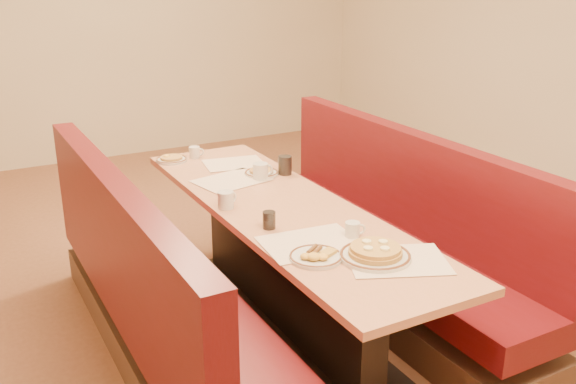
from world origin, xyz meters
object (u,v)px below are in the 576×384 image
diner_table (283,269)px  booth_left (157,302)px  booth_right (388,245)px  coffee_mug_d (195,152)px  soda_tumbler_near (269,220)px  coffee_mug_a (353,229)px  pancake_plate (375,254)px  soda_tumbler_mid (285,165)px  coffee_mug_b (226,199)px  coffee_mug_c (261,171)px  eggs_plate (316,256)px

diner_table → booth_left: 0.73m
booth_right → coffee_mug_d: 1.43m
diner_table → soda_tumbler_near: (-0.20, -0.24, 0.42)m
booth_left → coffee_mug_a: bearing=-32.4°
pancake_plate → soda_tumbler_mid: soda_tumbler_mid is taller
diner_table → coffee_mug_b: bearing=155.2°
soda_tumbler_mid → soda_tumbler_near: bearing=-123.6°
coffee_mug_c → coffee_mug_d: coffee_mug_c is taller
booth_left → soda_tumbler_near: (0.53, -0.24, 0.43)m
soda_tumbler_near → soda_tumbler_mid: soda_tumbler_mid is taller
pancake_plate → coffee_mug_c: bearing=87.4°
coffee_mug_b → coffee_mug_c: (0.38, 0.35, 0.00)m
booth_right → coffee_mug_c: bearing=142.8°
eggs_plate → coffee_mug_a: 0.31m
booth_right → coffee_mug_a: booth_right is taller
eggs_plate → coffee_mug_b: coffee_mug_b is taller
booth_left → pancake_plate: (0.78, -0.77, 0.41)m
diner_table → coffee_mug_c: 0.65m
coffee_mug_c → coffee_mug_a: bearing=-91.4°
coffee_mug_b → diner_table: bearing=-45.0°
coffee_mug_c → coffee_mug_d: 0.65m
booth_left → coffee_mug_c: size_ratio=19.02×
diner_table → soda_tumbler_near: 0.52m
coffee_mug_b → coffee_mug_d: (0.19, 0.97, -0.01)m
booth_right → coffee_mug_d: (-0.82, 1.10, 0.43)m
coffee_mug_d → coffee_mug_a: bearing=-64.6°
booth_right → coffee_mug_a: 0.93m
soda_tumbler_near → coffee_mug_a: bearing=-43.9°
coffee_mug_b → soda_tumbler_near: 0.37m
booth_left → eggs_plate: size_ratio=10.39×
eggs_plate → coffee_mug_d: size_ratio=2.40×
pancake_plate → soda_tumbler_near: (-0.25, 0.54, 0.02)m
booth_right → coffee_mug_b: bearing=172.8°
diner_table → booth_left: bearing=180.0°
eggs_plate → soda_tumbler_near: size_ratio=2.73×
booth_left → coffee_mug_b: bearing=15.6°
diner_table → coffee_mug_b: 0.52m
soda_tumbler_mid → coffee_mug_d: bearing=120.9°
booth_right → coffee_mug_a: (-0.64, -0.53, 0.43)m
pancake_plate → coffee_mug_a: bearing=78.8°
booth_left → soda_tumbler_mid: bearing=26.0°
pancake_plate → coffee_mug_d: (-0.13, 1.87, 0.02)m
pancake_plate → coffee_mug_c: size_ratio=2.43×
diner_table → booth_right: (0.73, 0.00, -0.01)m
coffee_mug_a → soda_tumbler_mid: (0.18, 1.02, 0.02)m
coffee_mug_d → soda_tumbler_mid: 0.71m
booth_left → coffee_mug_b: 0.64m
coffee_mug_d → soda_tumbler_mid: size_ratio=0.86×
coffee_mug_a → eggs_plate: bearing=-136.6°
pancake_plate → eggs_plate: bearing=152.3°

